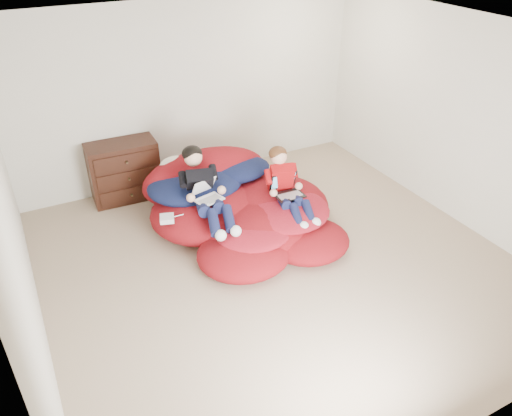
{
  "coord_description": "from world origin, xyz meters",
  "views": [
    {
      "loc": [
        -2.3,
        -3.88,
        3.51
      ],
      "look_at": [
        -0.19,
        0.17,
        0.7
      ],
      "focal_mm": 35.0,
      "sensor_mm": 36.0,
      "label": 1
    }
  ],
  "objects_px": {
    "dresser": "(124,171)",
    "beanbag_pile": "(240,207)",
    "laptop_white": "(207,194)",
    "laptop_black": "(287,189)",
    "younger_boy": "(286,183)",
    "older_boy": "(204,186)"
  },
  "relations": [
    {
      "from": "older_boy",
      "to": "beanbag_pile",
      "type": "bearing_deg",
      "value": -1.48
    },
    {
      "from": "dresser",
      "to": "younger_boy",
      "type": "bearing_deg",
      "value": -46.79
    },
    {
      "from": "dresser",
      "to": "laptop_black",
      "type": "bearing_deg",
      "value": -47.1
    },
    {
      "from": "younger_boy",
      "to": "beanbag_pile",
      "type": "bearing_deg",
      "value": 147.22
    },
    {
      "from": "beanbag_pile",
      "to": "laptop_black",
      "type": "xyz_separation_m",
      "value": [
        0.48,
        -0.32,
        0.3
      ]
    },
    {
      "from": "laptop_black",
      "to": "beanbag_pile",
      "type": "bearing_deg",
      "value": 145.71
    },
    {
      "from": "dresser",
      "to": "laptop_black",
      "type": "relative_size",
      "value": 2.62
    },
    {
      "from": "beanbag_pile",
      "to": "older_boy",
      "type": "relative_size",
      "value": 2.03
    },
    {
      "from": "laptop_white",
      "to": "laptop_black",
      "type": "distance_m",
      "value": 0.97
    },
    {
      "from": "younger_boy",
      "to": "laptop_white",
      "type": "bearing_deg",
      "value": 166.55
    },
    {
      "from": "laptop_white",
      "to": "beanbag_pile",
      "type": "bearing_deg",
      "value": 10.21
    },
    {
      "from": "laptop_white",
      "to": "laptop_black",
      "type": "height_order",
      "value": "laptop_white"
    },
    {
      "from": "dresser",
      "to": "beanbag_pile",
      "type": "relative_size",
      "value": 0.39
    },
    {
      "from": "younger_boy",
      "to": "laptop_black",
      "type": "distance_m",
      "value": 0.07
    },
    {
      "from": "younger_boy",
      "to": "laptop_black",
      "type": "xyz_separation_m",
      "value": [
        -0.0,
        -0.02,
        -0.07
      ]
    },
    {
      "from": "dresser",
      "to": "older_boy",
      "type": "xyz_separation_m",
      "value": [
        0.62,
        -1.34,
        0.27
      ]
    },
    {
      "from": "dresser",
      "to": "older_boy",
      "type": "relative_size",
      "value": 0.79
    },
    {
      "from": "older_boy",
      "to": "dresser",
      "type": "bearing_deg",
      "value": 114.9
    },
    {
      "from": "dresser",
      "to": "laptop_black",
      "type": "distance_m",
      "value": 2.29
    },
    {
      "from": "laptop_white",
      "to": "dresser",
      "type": "bearing_deg",
      "value": 113.43
    },
    {
      "from": "older_boy",
      "to": "laptop_white",
      "type": "bearing_deg",
      "value": -90.0
    },
    {
      "from": "dresser",
      "to": "laptop_black",
      "type": "xyz_separation_m",
      "value": [
        1.55,
        -1.67,
        0.16
      ]
    }
  ]
}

